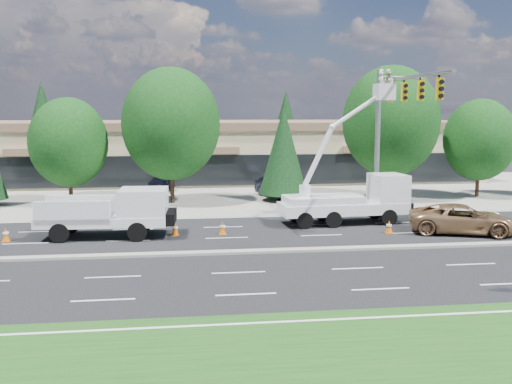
{
  "coord_description": "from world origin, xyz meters",
  "views": [
    {
      "loc": [
        -2.1,
        -25.56,
        6.54
      ],
      "look_at": [
        1.5,
        3.05,
        2.4
      ],
      "focal_mm": 40.0,
      "sensor_mm": 36.0,
      "label": 1
    }
  ],
  "objects": [
    {
      "name": "tree_back_a",
      "position": [
        -18.0,
        42.0,
        5.24
      ],
      "size": [
        4.95,
        4.95,
        9.76
      ],
      "color": "#332114",
      "rests_on": "ground"
    },
    {
      "name": "traffic_cone_b",
      "position": [
        -2.65,
        4.16,
        0.34
      ],
      "size": [
        0.4,
        0.4,
        0.7
      ],
      "color": "#DB6206",
      "rests_on": "ground"
    },
    {
      "name": "traffic_cone_e",
      "position": [
        11.73,
        3.15,
        0.34
      ],
      "size": [
        0.4,
        0.4,
        0.7
      ],
      "color": "#DB6206",
      "rests_on": "ground"
    },
    {
      "name": "ground",
      "position": [
        0.0,
        0.0,
        0.0
      ],
      "size": [
        140.0,
        140.0,
        0.0
      ],
      "primitive_type": "plane",
      "color": "black",
      "rests_on": "ground"
    },
    {
      "name": "traffic_cone_c",
      "position": [
        -0.16,
        4.16,
        0.34
      ],
      "size": [
        0.4,
        0.4,
        0.7
      ],
      "color": "#DB6206",
      "rests_on": "ground"
    },
    {
      "name": "tree_back_d",
      "position": [
        22.0,
        42.0,
        5.14
      ],
      "size": [
        4.86,
        4.86,
        9.57
      ],
      "color": "#332114",
      "rests_on": "ground"
    },
    {
      "name": "tree_front_g",
      "position": [
        20.0,
        15.0,
        4.34
      ],
      "size": [
        5.35,
        5.35,
        7.42
      ],
      "color": "#332114",
      "rests_on": "ground"
    },
    {
      "name": "tree_back_c",
      "position": [
        10.0,
        42.0,
        4.78
      ],
      "size": [
        4.52,
        4.52,
        8.92
      ],
      "color": "#332114",
      "rests_on": "ground"
    },
    {
      "name": "parked_car_west",
      "position": [
        -4.12,
        20.0,
        0.67
      ],
      "size": [
        2.65,
        4.22,
        1.34
      ],
      "primitive_type": "imported",
      "rotation": [
        0.0,
        0.0,
        -0.29
      ],
      "color": "black",
      "rests_on": "ground"
    },
    {
      "name": "utility_pickup",
      "position": [
        -5.84,
        4.18,
        1.04
      ],
      "size": [
        6.67,
        2.86,
        2.52
      ],
      "rotation": [
        0.0,
        0.0,
        -0.05
      ],
      "color": "silver",
      "rests_on": "ground"
    },
    {
      "name": "concrete_apron",
      "position": [
        0.0,
        20.0,
        0.01
      ],
      "size": [
        140.0,
        22.0,
        0.01
      ],
      "primitive_type": "cube",
      "color": "gray",
      "rests_on": "ground"
    },
    {
      "name": "tree_front_d",
      "position": [
        -3.0,
        15.0,
        5.59
      ],
      "size": [
        6.88,
        6.88,
        9.55
      ],
      "color": "#332114",
      "rests_on": "ground"
    },
    {
      "name": "road_median",
      "position": [
        0.0,
        0.0,
        0.06
      ],
      "size": [
        120.0,
        0.55,
        0.12
      ],
      "primitive_type": "cube",
      "color": "gray",
      "rests_on": "ground"
    },
    {
      "name": "strip_mall",
      "position": [
        0.0,
        29.97,
        2.83
      ],
      "size": [
        50.4,
        15.4,
        5.5
      ],
      "color": "tan",
      "rests_on": "ground"
    },
    {
      "name": "signal_mast",
      "position": [
        10.03,
        7.04,
        6.06
      ],
      "size": [
        2.76,
        10.16,
        9.0
      ],
      "color": "gray",
      "rests_on": "ground"
    },
    {
      "name": "bucket_truck",
      "position": [
        7.75,
        6.26,
        1.91
      ],
      "size": [
        7.63,
        2.86,
        8.86
      ],
      "rotation": [
        0.0,
        0.0,
        0.07
      ],
      "color": "silver",
      "rests_on": "ground"
    },
    {
      "name": "tree_front_e",
      "position": [
        5.0,
        15.0,
        3.69
      ],
      "size": [
        3.49,
        3.49,
        6.88
      ],
      "color": "#332114",
      "rests_on": "ground"
    },
    {
      "name": "traffic_cone_a",
      "position": [
        -11.1,
        3.84,
        0.34
      ],
      "size": [
        0.4,
        0.4,
        0.7
      ],
      "color": "#DB6206",
      "rests_on": "ground"
    },
    {
      "name": "tree_back_b",
      "position": [
        -4.0,
        42.0,
        5.8
      ],
      "size": [
        5.49,
        5.49,
        10.82
      ],
      "color": "#332114",
      "rests_on": "ground"
    },
    {
      "name": "traffic_cone_d",
      "position": [
        8.75,
        3.33,
        0.34
      ],
      "size": [
        0.4,
        0.4,
        0.7
      ],
      "color": "#DB6206",
      "rests_on": "ground"
    },
    {
      "name": "tree_front_c",
      "position": [
        -10.0,
        15.0,
        4.35
      ],
      "size": [
        5.36,
        5.36,
        7.44
      ],
      "color": "#332114",
      "rests_on": "ground"
    },
    {
      "name": "minivan",
      "position": [
        12.65,
        2.8,
        0.78
      ],
      "size": [
        6.11,
        4.22,
        1.55
      ],
      "primitive_type": "imported",
      "rotation": [
        0.0,
        0.0,
        1.25
      ],
      "color": "#9B734B",
      "rests_on": "ground"
    },
    {
      "name": "tree_front_f",
      "position": [
        13.0,
        15.0,
        5.75
      ],
      "size": [
        7.08,
        7.08,
        9.82
      ],
      "color": "#332114",
      "rests_on": "ground"
    },
    {
      "name": "parked_car_east",
      "position": [
        4.85,
        16.34,
        0.78
      ],
      "size": [
        3.13,
        5.01,
        1.56
      ],
      "primitive_type": "imported",
      "rotation": [
        0.0,
        0.0,
        0.34
      ],
      "color": "black",
      "rests_on": "ground"
    }
  ]
}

